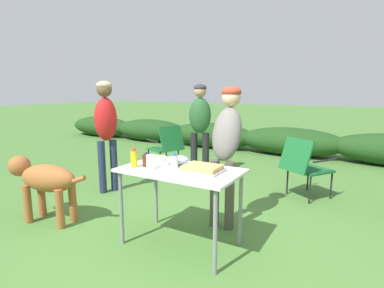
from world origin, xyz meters
name	(u,v)px	position (x,y,z in m)	size (l,w,h in m)	color
ground_plane	(181,244)	(0.00, 0.00, 0.00)	(60.00, 60.00, 0.00)	#477533
shrub_hedge	(291,141)	(0.00, 4.67, 0.32)	(14.40, 0.90, 0.63)	#1E4219
folding_table	(180,177)	(0.00, 0.00, 0.66)	(1.10, 0.64, 0.74)	white
food_tray	(202,168)	(0.21, 0.04, 0.77)	(0.36, 0.27, 0.06)	#9E9EA3
plate_stack	(156,159)	(-0.40, 0.16, 0.76)	(0.24, 0.24, 0.03)	white
mixing_bowl	(177,160)	(-0.13, 0.15, 0.78)	(0.23, 0.23, 0.08)	#99B2CC
paper_cup_stack	(151,162)	(-0.24, -0.12, 0.80)	(0.08, 0.08, 0.13)	white
bbq_sauce_bottle	(146,159)	(-0.33, -0.08, 0.81)	(0.07, 0.07, 0.14)	#562314
mayo_bottle	(174,161)	(-0.06, 0.00, 0.81)	(0.07, 0.07, 0.15)	silver
mustard_bottle	(134,157)	(-0.42, -0.15, 0.83)	(0.06, 0.06, 0.20)	yellow
standing_person_in_red_jacket	(227,139)	(0.18, 0.64, 0.95)	(0.33, 0.44, 1.49)	#4C473D
standing_person_in_navy_coat	(200,120)	(-1.00, 2.20, 0.96)	(0.45, 0.40, 1.56)	black
standing_person_in_dark_puffer	(106,123)	(-1.72, 0.77, 1.00)	(0.34, 0.39, 1.58)	#232D4C
dog	(44,179)	(-1.59, -0.32, 0.48)	(1.07, 0.43, 0.73)	#9E5B2D
camp_chair_green_behind_table	(304,165)	(0.77, 1.91, 0.47)	(0.71, 0.75, 0.83)	#19602D
camp_chair_near_hedge	(166,145)	(-1.67, 2.16, 0.47)	(0.72, 0.64, 0.83)	#19602D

